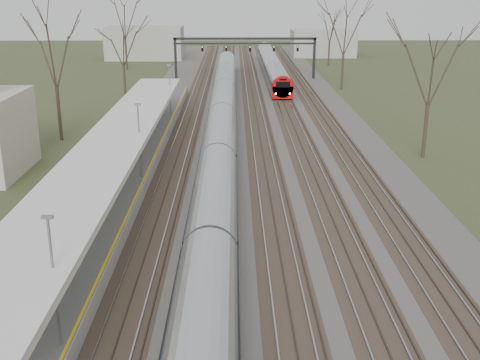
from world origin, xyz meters
name	(u,v)px	position (x,y,z in m)	size (l,w,h in m)	color
track_bed	(250,123)	(0.26, 55.00, 0.06)	(24.00, 160.00, 0.22)	#474442
platform	(130,169)	(-9.05, 37.50, 0.50)	(3.50, 69.00, 1.00)	#9E9B93
canopy	(116,139)	(-9.05, 32.99, 3.93)	(4.10, 50.00, 3.11)	slate
signal_gantry	(245,46)	(0.29, 84.99, 4.91)	(21.00, 0.59, 6.08)	black
tree_west_far	(53,51)	(-17.00, 48.00, 8.02)	(5.50, 5.50, 11.33)	#2D231C
tree_east_far	(431,68)	(14.00, 42.00, 7.29)	(5.00, 5.00, 10.30)	#2D231C
train_near	(222,119)	(-2.50, 50.06, 1.48)	(2.62, 90.21, 3.05)	#B4B8BF
train_far	(272,65)	(4.50, 89.31, 1.48)	(2.62, 45.21, 3.05)	#B4B8BF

